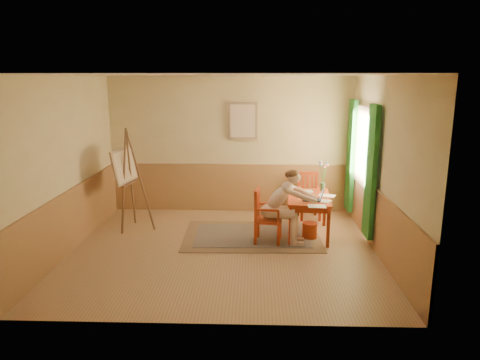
{
  "coord_description": "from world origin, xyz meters",
  "views": [
    {
      "loc": [
        0.49,
        -6.8,
        2.76
      ],
      "look_at": [
        0.25,
        0.55,
        1.05
      ],
      "focal_mm": 33.1,
      "sensor_mm": 36.0,
      "label": 1
    }
  ],
  "objects_px": {
    "figure": "(283,203)",
    "chair_left": "(265,216)",
    "easel": "(126,170)",
    "laptop": "(315,198)",
    "chair_back": "(309,196)",
    "table": "(309,201)"
  },
  "relations": [
    {
      "from": "table",
      "to": "easel",
      "type": "xyz_separation_m",
      "value": [
        -3.3,
        0.27,
        0.49
      ]
    },
    {
      "from": "chair_back",
      "to": "figure",
      "type": "bearing_deg",
      "value": -112.76
    },
    {
      "from": "chair_left",
      "to": "chair_back",
      "type": "height_order",
      "value": "chair_left"
    },
    {
      "from": "figure",
      "to": "laptop",
      "type": "relative_size",
      "value": 3.39
    },
    {
      "from": "easel",
      "to": "table",
      "type": "bearing_deg",
      "value": -4.6
    },
    {
      "from": "chair_left",
      "to": "laptop",
      "type": "relative_size",
      "value": 2.48
    },
    {
      "from": "chair_left",
      "to": "easel",
      "type": "distance_m",
      "value": 2.69
    },
    {
      "from": "chair_left",
      "to": "laptop",
      "type": "distance_m",
      "value": 0.9
    },
    {
      "from": "laptop",
      "to": "table",
      "type": "bearing_deg",
      "value": 104.02
    },
    {
      "from": "chair_back",
      "to": "easel",
      "type": "relative_size",
      "value": 0.48
    },
    {
      "from": "chair_back",
      "to": "figure",
      "type": "height_order",
      "value": "figure"
    },
    {
      "from": "chair_back",
      "to": "laptop",
      "type": "bearing_deg",
      "value": -92.49
    },
    {
      "from": "figure",
      "to": "easel",
      "type": "distance_m",
      "value": 2.93
    },
    {
      "from": "table",
      "to": "easel",
      "type": "bearing_deg",
      "value": 175.4
    },
    {
      "from": "chair_left",
      "to": "figure",
      "type": "distance_m",
      "value": 0.38
    },
    {
      "from": "figure",
      "to": "chair_left",
      "type": "bearing_deg",
      "value": 171.75
    },
    {
      "from": "table",
      "to": "laptop",
      "type": "relative_size",
      "value": 3.32
    },
    {
      "from": "chair_left",
      "to": "figure",
      "type": "relative_size",
      "value": 0.73
    },
    {
      "from": "chair_left",
      "to": "figure",
      "type": "xyz_separation_m",
      "value": [
        0.29,
        -0.04,
        0.24
      ]
    },
    {
      "from": "chair_back",
      "to": "easel",
      "type": "bearing_deg",
      "value": -167.61
    },
    {
      "from": "table",
      "to": "chair_left",
      "type": "relative_size",
      "value": 1.34
    },
    {
      "from": "chair_back",
      "to": "laptop",
      "type": "xyz_separation_m",
      "value": [
        -0.06,
        -1.28,
        0.31
      ]
    }
  ]
}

